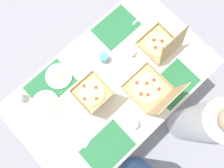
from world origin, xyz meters
The scene contains 18 objects.
ground_plane centered at (0.00, 0.00, 0.00)m, with size 6.00×6.00×0.00m, color gray.
dining_table centered at (0.00, 0.00, 0.67)m, with size 1.61×0.97×0.77m.
placemat_near_left centered at (-0.36, -0.34, 0.77)m, with size 0.36×0.26×0.00m, color #236638.
placemat_near_right centered at (0.36, -0.34, 0.77)m, with size 0.36×0.26×0.00m, color #236638.
placemat_far_left centered at (-0.36, 0.34, 0.77)m, with size 0.36×0.26×0.00m, color #236638.
placemat_far_right centered at (0.36, 0.34, 0.77)m, with size 0.36×0.26×0.00m, color #236638.
pizza_box_center centered at (-0.18, 0.25, 0.82)m, with size 0.30×0.33×0.33m.
pizza_box_edge_far centered at (-0.51, 0.04, 0.82)m, with size 0.27×0.27×0.30m.
pizza_box_corner_right centered at (0.16, -0.03, 0.82)m, with size 0.25×0.29×0.29m.
plate_near_right centered at (0.26, -0.34, 0.78)m, with size 0.21×0.21×0.03m.
plate_near_left centered at (0.49, -0.23, 0.78)m, with size 0.22×0.22×0.03m.
cup_dark centered at (0.60, -0.40, 0.81)m, with size 0.07×0.07×0.09m, color silver.
cup_red centered at (-0.09, -0.19, 0.82)m, with size 0.07×0.07×0.09m, color teal.
cup_clear_left centered at (0.10, 0.34, 0.82)m, with size 0.07×0.07×0.09m, color silver.
condiment_bowl centered at (-0.29, -0.09, 0.80)m, with size 0.08×0.08×0.05m, color white.
fork_by_near_left centered at (-0.58, -0.27, 0.77)m, with size 0.19×0.02×0.01m, color #B7B7BC.
knife_by_near_right centered at (0.38, 0.19, 0.77)m, with size 0.21×0.02×0.01m, color #B7B7BC.
diner_left_seat centered at (-0.36, 0.75, 0.52)m, with size 0.32×0.32×1.17m.
Camera 1 is at (0.26, 0.28, 2.48)m, focal length 35.17 mm.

